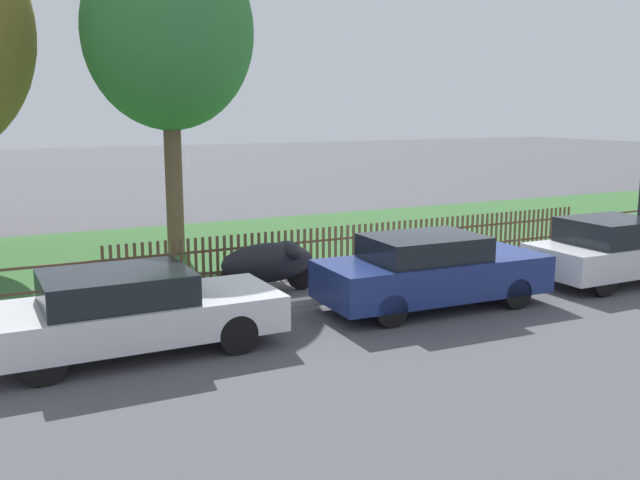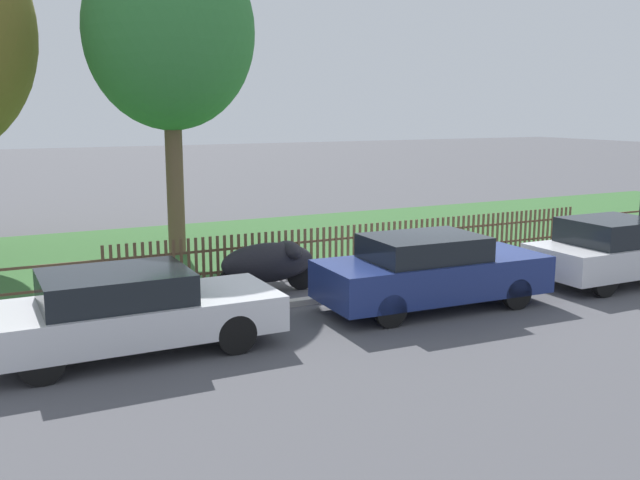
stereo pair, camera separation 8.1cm
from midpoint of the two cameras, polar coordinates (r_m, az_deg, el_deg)
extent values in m
plane|color=#4C4C51|center=(15.10, 8.46, -3.91)|extent=(120.00, 120.00, 0.00)
cube|color=#B2ADA3|center=(15.16, 8.25, -3.61)|extent=(37.75, 0.20, 0.12)
cube|color=#33602D|center=(20.51, -1.88, 0.04)|extent=(37.75, 8.39, 0.01)
cube|color=brown|center=(16.84, 4.13, -1.25)|extent=(37.75, 0.03, 0.05)
cube|color=brown|center=(16.75, 4.15, 0.35)|extent=(37.75, 0.03, 0.05)
cube|color=brown|center=(14.63, -17.10, -2.54)|extent=(0.06, 0.03, 1.09)
cube|color=brown|center=(14.66, -16.49, -2.48)|extent=(0.06, 0.03, 1.09)
cube|color=brown|center=(14.68, -15.89, -2.43)|extent=(0.06, 0.03, 1.09)
cube|color=brown|center=(14.71, -15.29, -2.37)|extent=(0.06, 0.03, 1.09)
cube|color=brown|center=(14.74, -14.70, -2.32)|extent=(0.06, 0.03, 1.09)
cube|color=brown|center=(14.77, -14.11, -2.26)|extent=(0.06, 0.03, 1.09)
cube|color=brown|center=(14.81, -13.51, -2.21)|extent=(0.06, 0.03, 1.09)
cube|color=brown|center=(14.84, -12.93, -2.15)|extent=(0.06, 0.03, 1.09)
cube|color=brown|center=(14.88, -12.34, -2.10)|extent=(0.06, 0.03, 1.09)
cube|color=brown|center=(14.92, -11.76, -2.04)|extent=(0.06, 0.03, 1.09)
cube|color=brown|center=(14.96, -11.18, -1.99)|extent=(0.06, 0.03, 1.09)
cube|color=brown|center=(15.00, -10.61, -1.93)|extent=(0.06, 0.03, 1.09)
cube|color=brown|center=(15.04, -10.03, -1.88)|extent=(0.06, 0.03, 1.09)
cube|color=brown|center=(15.09, -9.46, -1.82)|extent=(0.06, 0.03, 1.09)
cube|color=brown|center=(15.13, -8.90, -1.77)|extent=(0.06, 0.03, 1.09)
cube|color=brown|center=(15.18, -8.34, -1.71)|extent=(0.06, 0.03, 1.09)
cube|color=brown|center=(15.23, -7.78, -1.66)|extent=(0.06, 0.03, 1.09)
cube|color=brown|center=(15.28, -7.22, -1.60)|extent=(0.06, 0.03, 1.09)
cube|color=brown|center=(15.33, -6.67, -1.55)|extent=(0.06, 0.03, 1.09)
cube|color=brown|center=(15.39, -6.12, -1.50)|extent=(0.06, 0.03, 1.09)
cube|color=brown|center=(15.44, -5.58, -1.44)|extent=(0.06, 0.03, 1.09)
cube|color=brown|center=(15.50, -5.04, -1.39)|extent=(0.06, 0.03, 1.09)
cube|color=brown|center=(15.56, -4.51, -1.34)|extent=(0.06, 0.03, 1.09)
cube|color=brown|center=(15.61, -3.97, -1.28)|extent=(0.06, 0.03, 1.09)
cube|color=brown|center=(15.67, -3.45, -1.23)|extent=(0.06, 0.03, 1.09)
cube|color=brown|center=(15.74, -2.92, -1.18)|extent=(0.06, 0.03, 1.09)
cube|color=brown|center=(15.80, -2.40, -1.13)|extent=(0.06, 0.03, 1.09)
cube|color=brown|center=(15.86, -1.89, -1.08)|extent=(0.06, 0.03, 1.09)
cube|color=brown|center=(15.93, -1.38, -1.03)|extent=(0.06, 0.03, 1.09)
cube|color=brown|center=(16.00, -0.87, -0.98)|extent=(0.06, 0.03, 1.09)
cube|color=brown|center=(16.06, -0.37, -0.93)|extent=(0.06, 0.03, 1.09)
cube|color=brown|center=(16.13, 0.13, -0.88)|extent=(0.06, 0.03, 1.09)
cube|color=brown|center=(16.20, 0.62, -0.83)|extent=(0.06, 0.03, 1.09)
cube|color=brown|center=(16.27, 1.11, -0.78)|extent=(0.06, 0.03, 1.09)
cube|color=brown|center=(16.35, 1.60, -0.73)|extent=(0.06, 0.03, 1.09)
cube|color=brown|center=(16.42, 2.08, -0.68)|extent=(0.06, 0.03, 1.09)
cube|color=brown|center=(16.50, 2.55, -0.63)|extent=(0.06, 0.03, 1.09)
cube|color=brown|center=(16.57, 3.03, -0.58)|extent=(0.06, 0.03, 1.09)
cube|color=brown|center=(16.65, 3.49, -0.54)|extent=(0.06, 0.03, 1.09)
cube|color=brown|center=(16.73, 3.96, -0.49)|extent=(0.06, 0.03, 1.09)
cube|color=brown|center=(16.81, 4.42, -0.44)|extent=(0.06, 0.03, 1.09)
cube|color=brown|center=(16.89, 4.87, -0.40)|extent=(0.06, 0.03, 1.09)
cube|color=brown|center=(16.97, 5.32, -0.35)|extent=(0.06, 0.03, 1.09)
cube|color=brown|center=(17.05, 5.77, -0.31)|extent=(0.06, 0.03, 1.09)
cube|color=brown|center=(17.14, 6.21, -0.26)|extent=(0.06, 0.03, 1.09)
cube|color=brown|center=(17.22, 6.65, -0.22)|extent=(0.06, 0.03, 1.09)
cube|color=brown|center=(17.31, 7.08, -0.17)|extent=(0.06, 0.03, 1.09)
cube|color=brown|center=(17.40, 7.51, -0.13)|extent=(0.06, 0.03, 1.09)
cube|color=brown|center=(17.48, 7.93, -0.09)|extent=(0.06, 0.03, 1.09)
cube|color=brown|center=(17.57, 8.35, -0.04)|extent=(0.06, 0.03, 1.09)
cube|color=brown|center=(17.66, 8.77, 0.00)|extent=(0.06, 0.03, 1.09)
cube|color=brown|center=(17.75, 9.18, 0.04)|extent=(0.06, 0.03, 1.09)
cube|color=brown|center=(17.84, 9.59, 0.08)|extent=(0.06, 0.03, 1.09)
cube|color=brown|center=(17.94, 9.99, 0.12)|extent=(0.06, 0.03, 1.09)
cube|color=brown|center=(18.03, 10.39, 0.16)|extent=(0.06, 0.03, 1.09)
cube|color=brown|center=(18.12, 10.78, 0.20)|extent=(0.06, 0.03, 1.09)
cube|color=brown|center=(18.22, 11.17, 0.24)|extent=(0.06, 0.03, 1.09)
cube|color=brown|center=(18.31, 11.56, 0.28)|extent=(0.06, 0.03, 1.09)
cube|color=brown|center=(18.41, 11.94, 0.32)|extent=(0.06, 0.03, 1.09)
cube|color=brown|center=(18.51, 12.32, 0.36)|extent=(0.06, 0.03, 1.09)
cube|color=brown|center=(18.61, 12.70, 0.40)|extent=(0.06, 0.03, 1.09)
cube|color=brown|center=(18.71, 13.07, 0.43)|extent=(0.06, 0.03, 1.09)
cube|color=brown|center=(18.81, 13.43, 0.47)|extent=(0.06, 0.03, 1.09)
cube|color=brown|center=(18.91, 13.80, 0.51)|extent=(0.06, 0.03, 1.09)
cube|color=brown|center=(19.01, 14.16, 0.54)|extent=(0.06, 0.03, 1.09)
cube|color=brown|center=(19.11, 14.51, 0.58)|extent=(0.06, 0.03, 1.09)
cube|color=brown|center=(19.21, 14.86, 0.61)|extent=(0.06, 0.03, 1.09)
cube|color=brown|center=(19.32, 15.21, 0.65)|extent=(0.06, 0.03, 1.09)
cube|color=brown|center=(19.42, 15.55, 0.68)|extent=(0.06, 0.03, 1.09)
cube|color=brown|center=(19.53, 15.90, 0.72)|extent=(0.06, 0.03, 1.09)
cube|color=brown|center=(19.63, 16.23, 0.75)|extent=(0.06, 0.03, 1.09)
cube|color=brown|center=(19.74, 16.56, 0.79)|extent=(0.06, 0.03, 1.09)
cube|color=brown|center=(19.85, 16.89, 0.82)|extent=(0.06, 0.03, 1.09)
cube|color=brown|center=(19.96, 17.22, 0.85)|extent=(0.06, 0.03, 1.09)
cube|color=brown|center=(20.06, 17.54, 0.88)|extent=(0.06, 0.03, 1.09)
cube|color=brown|center=(20.17, 17.86, 0.92)|extent=(0.06, 0.03, 1.09)
cube|color=brown|center=(20.28, 18.18, 0.95)|extent=(0.06, 0.03, 1.09)
cube|color=brown|center=(20.39, 18.49, 0.98)|extent=(0.06, 0.03, 1.09)
cube|color=brown|center=(20.50, 18.80, 1.01)|extent=(0.06, 0.03, 1.09)
cube|color=brown|center=(20.62, 19.10, 1.04)|extent=(0.06, 0.03, 1.09)
cube|color=silver|center=(11.42, -14.93, -6.04)|extent=(4.53, 1.80, 0.57)
cube|color=black|center=(11.25, -16.19, -3.63)|extent=(2.18, 1.62, 0.47)
cylinder|color=black|center=(12.59, -9.41, -5.39)|extent=(0.62, 0.14, 0.62)
cylinder|color=black|center=(11.09, -6.78, -7.53)|extent=(0.62, 0.14, 0.62)
cylinder|color=black|center=(12.10, -22.28, -6.71)|extent=(0.62, 0.14, 0.62)
cylinder|color=black|center=(10.52, -21.49, -9.21)|extent=(0.62, 0.14, 0.62)
cube|color=navy|center=(13.64, 8.86, -2.87)|extent=(4.46, 1.87, 0.70)
cube|color=black|center=(13.40, 8.14, -0.58)|extent=(2.17, 1.62, 0.45)
cylinder|color=black|center=(15.10, 11.49, -2.85)|extent=(0.60, 0.16, 0.59)
cylinder|color=black|center=(13.91, 15.32, -4.17)|extent=(0.60, 0.16, 0.59)
cylinder|color=black|center=(13.70, 2.22, -4.01)|extent=(0.60, 0.16, 0.59)
cylinder|color=black|center=(12.37, 5.55, -5.66)|extent=(0.60, 0.16, 0.59)
cube|color=silver|center=(16.70, 22.41, -1.20)|extent=(3.83, 1.77, 0.62)
cube|color=black|center=(16.46, 22.11, 0.69)|extent=(1.84, 1.58, 0.53)
cylinder|color=black|center=(18.15, 22.91, -1.20)|extent=(0.62, 0.14, 0.62)
cylinder|color=black|center=(16.44, 17.51, -2.00)|extent=(0.62, 0.14, 0.62)
cylinder|color=black|center=(15.36, 21.68, -3.12)|extent=(0.62, 0.14, 0.62)
cylinder|color=black|center=(14.84, -1.65, -2.86)|extent=(0.60, 0.13, 0.60)
cylinder|color=black|center=(14.37, -7.12, -3.39)|extent=(0.60, 0.13, 0.60)
ellipsoid|color=black|center=(14.51, -4.36, -1.81)|extent=(1.99, 0.85, 0.81)
ellipsoid|color=black|center=(14.62, -2.67, -0.82)|extent=(0.50, 0.95, 0.37)
cylinder|color=brown|center=(18.62, -11.75, 5.36)|extent=(0.44, 0.44, 4.26)
ellipsoid|color=#337A38|center=(18.65, -12.17, 16.01)|extent=(4.21, 4.21, 4.84)
camera|label=1|loc=(0.04, -90.16, -0.03)|focal=40.00mm
camera|label=2|loc=(0.04, 89.84, 0.03)|focal=40.00mm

